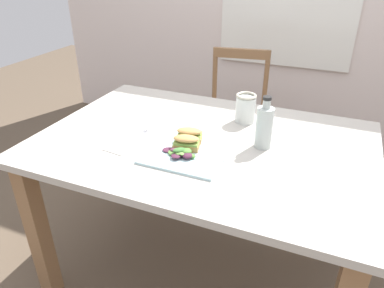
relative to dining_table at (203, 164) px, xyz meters
name	(u,v)px	position (x,y,z in m)	size (l,w,h in m)	color
ground_plane	(178,268)	(-0.11, -0.04, -0.62)	(7.51, 7.51, 0.00)	brown
dining_table	(203,164)	(0.00, 0.00, 0.00)	(1.35, 0.93, 0.74)	#BCB7AD
chair_wooden_far	(235,118)	(-0.12, 0.89, -0.18)	(0.46, 0.46, 0.87)	#8E6642
plate_lunch	(188,152)	(-0.02, -0.13, 0.12)	(0.30, 0.30, 0.01)	silver
sandwich_half_front	(186,142)	(-0.03, -0.11, 0.15)	(0.11, 0.08, 0.06)	tan
sandwich_half_back	(189,135)	(-0.04, -0.05, 0.15)	(0.11, 0.08, 0.06)	tan
salad_mixed_greens	(181,151)	(-0.03, -0.16, 0.14)	(0.15, 0.12, 0.03)	#6B9E47
napkin_folded	(133,139)	(-0.27, -0.11, 0.12)	(0.10, 0.26, 0.00)	silver
fork_on_napkin	(136,137)	(-0.26, -0.10, 0.12)	(0.06, 0.18, 0.00)	silver
bottle_cold_brew	(264,129)	(0.23, 0.03, 0.19)	(0.07, 0.07, 0.21)	#472819
mason_jar_iced_tea	(245,110)	(0.11, 0.24, 0.17)	(0.09, 0.09, 0.13)	#C67528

